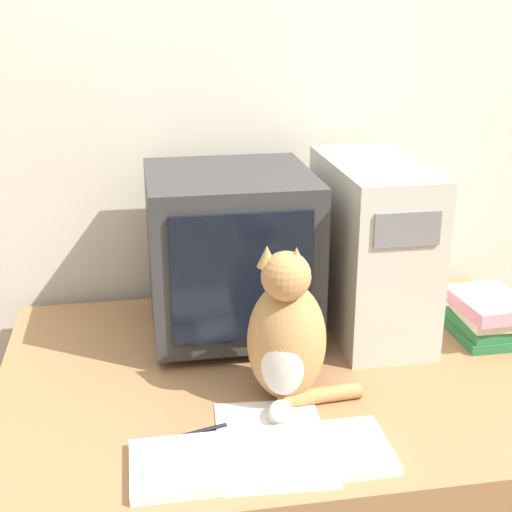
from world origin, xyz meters
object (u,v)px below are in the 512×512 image
(crt_monitor, at_px, (230,252))
(pen, at_px, (194,433))
(computer_tower, at_px, (371,247))
(cat, at_px, (287,337))
(book_stack, at_px, (489,317))
(keyboard, at_px, (262,457))

(crt_monitor, relative_size, pen, 3.10)
(computer_tower, xyz_separation_m, cat, (-0.28, -0.32, -0.07))
(computer_tower, height_order, pen, computer_tower)
(crt_monitor, bearing_deg, pen, -106.90)
(computer_tower, distance_m, book_stack, 0.34)
(crt_monitor, distance_m, computer_tower, 0.35)
(pen, bearing_deg, book_stack, 21.20)
(crt_monitor, relative_size, cat, 1.18)
(keyboard, bearing_deg, crt_monitor, 87.84)
(crt_monitor, xyz_separation_m, keyboard, (-0.02, -0.56, -0.20))
(computer_tower, bearing_deg, book_stack, -24.52)
(keyboard, bearing_deg, computer_tower, 54.64)
(book_stack, bearing_deg, keyboard, -148.14)
(keyboard, height_order, pen, keyboard)
(keyboard, height_order, book_stack, book_stack)
(crt_monitor, distance_m, book_stack, 0.66)
(computer_tower, relative_size, keyboard, 0.94)
(keyboard, bearing_deg, cat, 66.81)
(cat, bearing_deg, computer_tower, 66.99)
(computer_tower, xyz_separation_m, book_stack, (0.27, -0.12, -0.16))
(computer_tower, height_order, keyboard, computer_tower)
(crt_monitor, relative_size, computer_tower, 0.91)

